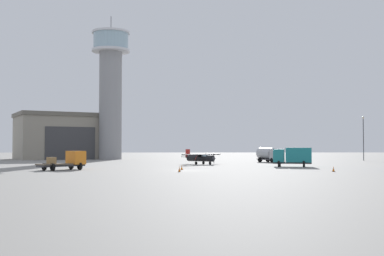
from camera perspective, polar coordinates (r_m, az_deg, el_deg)
name	(u,v)px	position (r m, az deg, el deg)	size (l,w,h in m)	color
ground_plane	(187,171)	(66.00, -0.59, -5.01)	(400.00, 400.00, 0.00)	gray
control_tower	(111,85)	(126.61, -9.51, 4.97)	(9.67, 9.67, 36.73)	gray
hangar	(63,136)	(131.92, -14.90, -0.94)	(28.32, 25.53, 11.86)	gray
airplane_black	(200,157)	(88.44, 0.96, -3.46)	(7.42, 7.79, 2.76)	black
truck_flatbed_orange	(68,161)	(70.32, -14.28, -3.73)	(6.37, 6.33, 2.63)	#38383D
truck_box_teal	(293,156)	(79.98, 11.75, -3.23)	(6.39, 4.08, 3.07)	#38383D
truck_fuel_tanker_silver	(269,154)	(101.80, 9.03, -3.05)	(5.00, 6.33, 2.98)	#38383D
light_post_north	(363,135)	(119.68, 19.43, -0.77)	(0.44, 0.44, 10.17)	#38383D
traffic_cone_near_left	(179,169)	(62.63, -1.49, -4.86)	(0.36, 0.36, 0.67)	black
traffic_cone_near_right	(182,168)	(68.18, -1.22, -4.65)	(0.36, 0.36, 0.64)	black
traffic_cone_mid_apron	(333,169)	(65.90, 16.23, -4.63)	(0.36, 0.36, 0.69)	black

